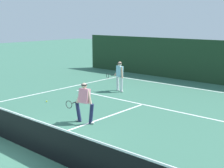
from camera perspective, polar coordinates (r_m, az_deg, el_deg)
The scene contains 9 objects.
ground_plane at distance 10.11m, azimuth -16.15°, elevation -10.98°, with size 80.00×80.00×0.00m, color #386B56.
court_line_baseline_far at distance 18.37m, azimuth 14.19°, elevation -0.65°, with size 10.82×0.10×0.01m, color white.
court_line_service at distance 14.38m, azimuth 5.64°, elevation -3.74°, with size 8.82×0.10×0.01m, color white.
court_line_centre at distance 12.01m, azimuth -3.24°, elevation -6.84°, with size 0.10×6.40×0.01m, color white.
tennis_net at distance 9.92m, azimuth -16.32°, elevation -8.17°, with size 11.85×0.09×1.08m.
player_near at distance 11.65m, azimuth -5.14°, elevation -3.16°, with size 0.86×0.85×1.54m.
player_far at distance 16.78m, azimuth 1.38°, elevation 1.66°, with size 0.97×0.82×1.62m.
tennis_ball at distance 15.04m, azimuth -11.93°, elevation -3.13°, with size 0.07×0.07×0.07m, color #D1E033.
back_fence_windscreen at distance 19.87m, azimuth 16.89°, elevation 3.99°, with size 19.27×0.12×2.65m, color #1D3922.
Camera 1 is at (7.92, -4.98, 3.82)m, focal length 49.72 mm.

